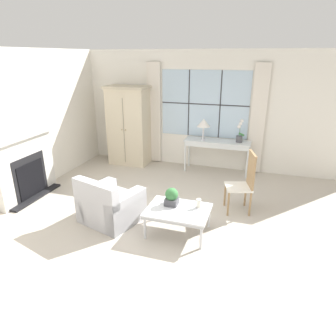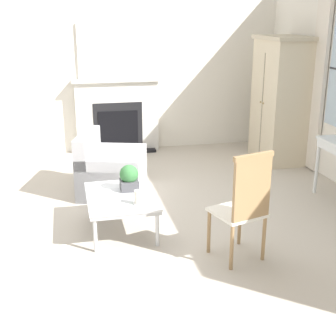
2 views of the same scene
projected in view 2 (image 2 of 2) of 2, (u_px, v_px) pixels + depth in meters
ground_plane at (133, 219)px, 5.48m from camera, size 14.00×14.00×0.00m
wall_left at (140, 68)px, 7.97m from camera, size 0.06×7.20×2.80m
fireplace at (117, 110)px, 7.98m from camera, size 0.34×1.48×2.15m
armoire at (280, 100)px, 7.41m from camera, size 1.06×0.66×1.97m
armchair_upholstered at (110, 173)px, 6.21m from camera, size 1.08×1.03×0.82m
side_chair_wooden at (245, 202)px, 4.36m from camera, size 0.55×0.55×1.11m
coffee_table at (121, 199)px, 5.07m from camera, size 0.98×0.73×0.42m
potted_plant_small at (129, 178)px, 5.17m from camera, size 0.21×0.21×0.29m
pillar_candle at (138, 198)px, 4.79m from camera, size 0.11×0.11×0.16m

